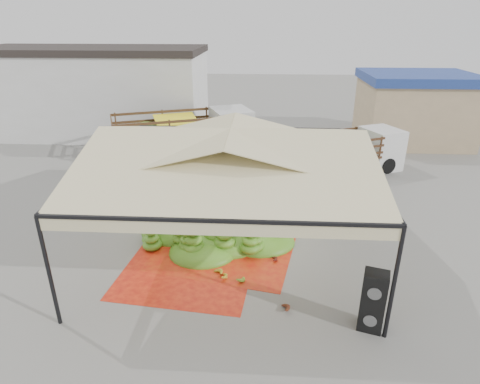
# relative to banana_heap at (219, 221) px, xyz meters

# --- Properties ---
(ground) EXTENTS (90.00, 90.00, 0.00)m
(ground) POSITION_rel_banana_heap_xyz_m (0.47, -0.51, -0.61)
(ground) COLOR slate
(ground) RESTS_ON ground
(canopy_tent) EXTENTS (8.10, 8.10, 4.00)m
(canopy_tent) POSITION_rel_banana_heap_xyz_m (0.47, -0.51, 2.69)
(canopy_tent) COLOR black
(canopy_tent) RESTS_ON ground
(building_white) EXTENTS (14.30, 6.30, 5.40)m
(building_white) POSITION_rel_banana_heap_xyz_m (-9.53, 13.49, 2.10)
(building_white) COLOR silver
(building_white) RESTS_ON ground
(building_tan) EXTENTS (6.30, 5.30, 4.10)m
(building_tan) POSITION_rel_banana_heap_xyz_m (10.47, 12.49, 1.47)
(building_tan) COLOR tan
(building_tan) RESTS_ON ground
(tarp_left) EXTENTS (4.25, 4.08, 0.01)m
(tarp_left) POSITION_rel_banana_heap_xyz_m (-0.74, -2.02, -0.60)
(tarp_left) COLOR red
(tarp_left) RESTS_ON ground
(tarp_right) EXTENTS (5.15, 5.31, 0.01)m
(tarp_right) POSITION_rel_banana_heap_xyz_m (0.37, -0.41, -0.60)
(tarp_right) COLOR #CE4613
(tarp_right) RESTS_ON ground
(banana_heap) EXTENTS (6.47, 5.67, 1.22)m
(banana_heap) POSITION_rel_banana_heap_xyz_m (0.00, 0.00, 0.00)
(banana_heap) COLOR #407819
(banana_heap) RESTS_ON ground
(hand_yellow_a) EXTENTS (0.45, 0.38, 0.19)m
(hand_yellow_a) POSITION_rel_banana_heap_xyz_m (0.33, -2.38, -0.51)
(hand_yellow_a) COLOR gold
(hand_yellow_a) RESTS_ON ground
(hand_yellow_b) EXTENTS (0.58, 0.58, 0.21)m
(hand_yellow_b) POSITION_rel_banana_heap_xyz_m (0.17, -2.24, -0.51)
(hand_yellow_b) COLOR gold
(hand_yellow_b) RESTS_ON ground
(hand_red_a) EXTENTS (0.54, 0.48, 0.21)m
(hand_red_a) POSITION_rel_banana_heap_xyz_m (2.07, -3.71, -0.50)
(hand_red_a) COLOR #612716
(hand_red_a) RESTS_ON ground
(hand_red_b) EXTENTS (0.42, 0.35, 0.18)m
(hand_red_b) POSITION_rel_banana_heap_xyz_m (1.83, -1.39, -0.52)
(hand_red_b) COLOR #5F2115
(hand_red_b) RESTS_ON ground
(hand_green) EXTENTS (0.55, 0.54, 0.19)m
(hand_green) POSITION_rel_banana_heap_xyz_m (0.86, -2.47, -0.51)
(hand_green) COLOR #467017
(hand_green) RESTS_ON ground
(hanging_bunches) EXTENTS (3.24, 0.24, 0.20)m
(hanging_bunches) POSITION_rel_banana_heap_xyz_m (0.92, -0.67, 2.01)
(hanging_bunches) COLOR #3A7919
(hanging_bunches) RESTS_ON ground
(speaker_stack) EXTENTS (0.70, 0.65, 1.58)m
(speaker_stack) POSITION_rel_banana_heap_xyz_m (4.17, -4.21, 0.18)
(speaker_stack) COLOR black
(speaker_stack) RESTS_ON ground
(banana_leaves) EXTENTS (0.96, 1.36, 3.70)m
(banana_leaves) POSITION_rel_banana_heap_xyz_m (-1.75, 1.82, -0.61)
(banana_leaves) COLOR #2E7A20
(banana_leaves) RESTS_ON ground
(vendor) EXTENTS (0.80, 0.61, 1.97)m
(vendor) POSITION_rel_banana_heap_xyz_m (-0.09, 3.18, 0.38)
(vendor) COLOR gray
(vendor) RESTS_ON ground
(truck_left) EXTENTS (7.64, 4.95, 2.49)m
(truck_left) POSITION_rel_banana_heap_xyz_m (-2.51, 8.66, 0.92)
(truck_left) COLOR #533B1B
(truck_left) RESTS_ON ground
(truck_right) EXTENTS (6.11, 4.22, 2.00)m
(truck_right) POSITION_rel_banana_heap_xyz_m (5.65, 6.82, 0.62)
(truck_right) COLOR #452617
(truck_right) RESTS_ON ground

